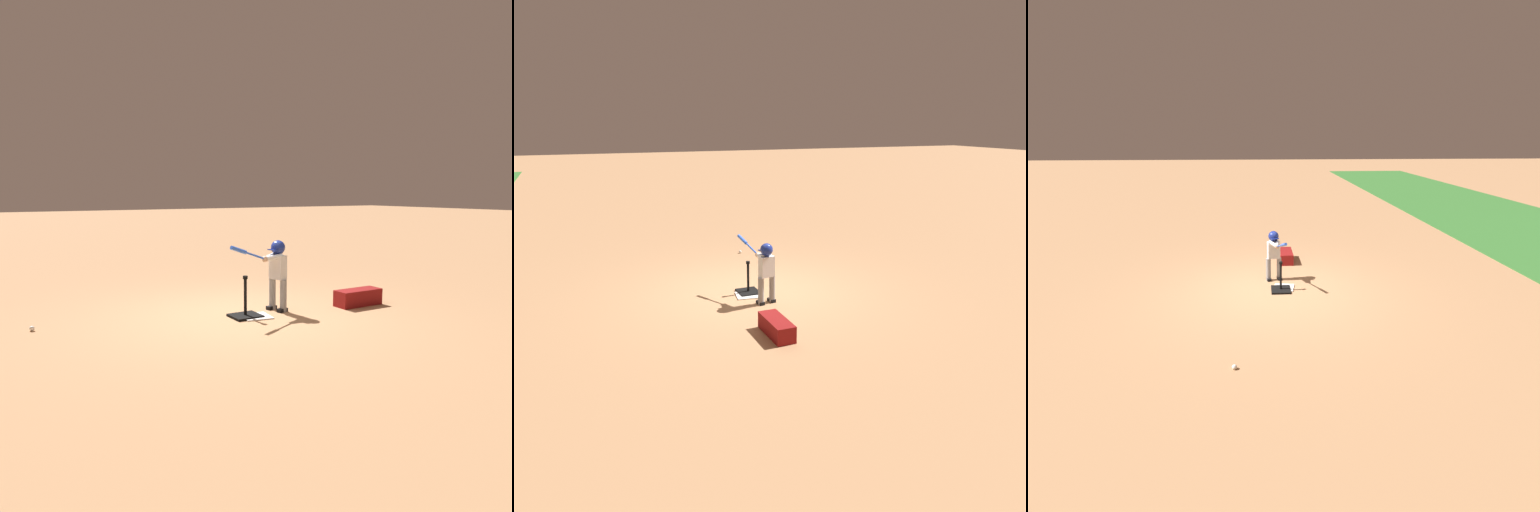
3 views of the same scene
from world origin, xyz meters
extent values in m
plane|color=#AD7F56|center=(0.00, 0.00, 0.00)|extent=(90.00, 90.00, 0.00)
cube|color=white|center=(-0.16, 0.20, 0.01)|extent=(0.50, 0.50, 0.02)
cube|color=black|center=(-0.02, 0.13, 0.02)|extent=(0.46, 0.41, 0.04)
cylinder|color=black|center=(-0.02, 0.13, 0.32)|extent=(0.05, 0.05, 0.57)
cylinder|color=black|center=(-0.02, 0.13, 0.63)|extent=(0.08, 0.08, 0.05)
cylinder|color=gray|center=(-0.73, 0.12, 0.27)|extent=(0.13, 0.13, 0.53)
cube|color=black|center=(-0.71, 0.13, 0.03)|extent=(0.20, 0.13, 0.06)
cylinder|color=gray|center=(-0.67, -0.12, 0.27)|extent=(0.13, 0.13, 0.53)
cube|color=black|center=(-0.65, -0.12, 0.03)|extent=(0.20, 0.13, 0.06)
cube|color=silver|center=(-0.70, 0.00, 0.73)|extent=(0.21, 0.30, 0.39)
sphere|color=tan|center=(-0.70, 0.00, 1.04)|extent=(0.20, 0.20, 0.20)
sphere|color=navy|center=(-0.70, 0.00, 1.05)|extent=(0.24, 0.24, 0.24)
cube|color=navy|center=(-0.60, 0.02, 1.02)|extent=(0.16, 0.20, 0.01)
cylinder|color=silver|center=(-0.56, 0.08, 0.90)|extent=(0.32, 0.10, 0.11)
cylinder|color=silver|center=(-0.55, -0.01, 0.90)|extent=(0.32, 0.22, 0.11)
sphere|color=tan|center=(-0.41, 0.06, 0.89)|extent=(0.10, 0.10, 0.10)
cylinder|color=blue|center=(-0.08, 0.14, 1.00)|extent=(0.68, 0.18, 0.26)
cylinder|color=blue|center=(0.13, 0.18, 1.08)|extent=(0.31, 0.13, 0.16)
cylinder|color=black|center=(-0.43, 0.06, 0.88)|extent=(0.04, 0.05, 0.05)
sphere|color=white|center=(2.97, -0.71, 0.04)|extent=(0.07, 0.07, 0.07)
cube|color=maroon|center=(-2.10, 0.38, 0.14)|extent=(0.84, 0.33, 0.28)
camera|label=1|loc=(3.68, 6.79, 1.96)|focal=35.00mm
camera|label=2|loc=(-8.94, 3.26, 3.36)|focal=35.00mm
camera|label=3|loc=(8.05, -0.31, 3.28)|focal=28.00mm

